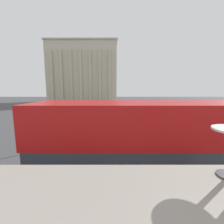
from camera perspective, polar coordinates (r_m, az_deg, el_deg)
The scene contains 8 objects.
double_decker_bus at distance 6.70m, azimuth 17.75°, elevation -12.89°, with size 10.22×2.75×4.26m.
plaza_building_left at distance 60.86m, azimuth -10.44°, elevation 14.30°, with size 25.71×12.86×22.17m.
traffic_light_near at distance 12.97m, azimuth -22.86°, elevation -3.27°, with size 0.42×0.24×3.45m.
traffic_light_mid at distance 19.92m, azimuth 14.90°, elevation 0.96°, with size 0.42×0.24×3.43m.
pedestrian_yellow at distance 35.04m, azimuth -8.20°, elevation 2.28°, with size 0.32×0.32×1.78m.
pedestrian_blue at distance 31.51m, azimuth 21.85°, elevation 0.98°, with size 0.32×0.32×1.70m.
pedestrian_red at distance 24.25m, azimuth -13.83°, elevation -0.86°, with size 0.32×0.32×1.62m.
pedestrian_black at distance 20.71m, azimuth -22.08°, elevation -2.85°, with size 0.32×0.32×1.60m.
Camera 1 is at (-0.69, -2.41, 4.76)m, focal length 24.00 mm.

